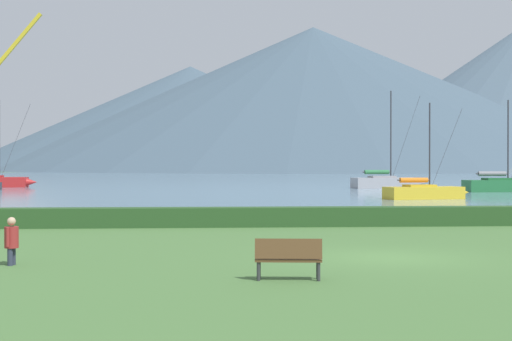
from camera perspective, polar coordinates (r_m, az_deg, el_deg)
ground_plane at (r=21.66m, az=10.05°, el=-6.48°), size 1000.00×1000.00×0.00m
harbor_water at (r=157.97m, az=-2.12°, el=-0.54°), size 320.00×246.00×0.00m
hedge_line at (r=32.36m, az=5.30°, el=-3.48°), size 80.00×1.20×0.81m
sailboat_slip_1 at (r=77.45m, az=18.13°, el=-1.03°), size 8.46×2.80×8.95m
sailboat_slip_4 at (r=59.22m, az=12.60°, el=-1.57°), size 7.08×3.27×7.37m
sailboat_slip_5 at (r=86.51m, az=9.81°, el=-0.84°), size 8.82×3.62×11.00m
park_bench_under_tree at (r=17.13m, az=2.46°, el=-6.53°), size 1.55×0.63×0.95m
person_seated_viewer at (r=20.63m, az=-17.96°, el=-4.93°), size 0.36×0.56×1.25m
distant_hill_east_ridge at (r=403.64m, az=-4.97°, el=3.95°), size 240.93×240.93×55.11m
distant_hill_far_shoulder at (r=387.94m, az=4.34°, el=5.42°), size 317.22×317.22×73.01m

